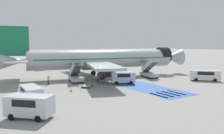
{
  "coord_description": "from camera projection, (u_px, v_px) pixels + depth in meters",
  "views": [
    {
      "loc": [
        -23.6,
        -42.15,
        7.14
      ],
      "look_at": [
        1.54,
        -1.17,
        2.27
      ],
      "focal_mm": 35.0,
      "sensor_mm": 36.0,
      "label": 1
    }
  ],
  "objects": [
    {
      "name": "ground_plane",
      "position": [
        103.0,
        77.0,
        48.74
      ],
      "size": [
        600.0,
        600.0,
        0.0
      ],
      "primitive_type": "plane",
      "color": "gray"
    },
    {
      "name": "apron_leadline_yellow",
      "position": [
        104.0,
        77.0,
        49.05
      ],
      "size": [
        75.2,
        14.11,
        0.01
      ],
      "primitive_type": "cube",
      "rotation": [
        0.0,
        0.0,
        -1.75
      ],
      "color": "gold",
      "rests_on": "ground_plane"
    },
    {
      "name": "apron_stand_patch_blue",
      "position": [
        152.0,
        89.0,
        35.63
      ],
      "size": [
        6.16,
        13.79,
        0.01
      ],
      "primitive_type": "cube",
      "color": "#2856A8",
      "rests_on": "ground_plane"
    },
    {
      "name": "apron_walkway_bar_0",
      "position": [
        159.0,
        96.0,
        30.89
      ],
      "size": [
        0.44,
        3.6,
        0.01
      ],
      "primitive_type": "cube",
      "color": "silver",
      "rests_on": "ground_plane"
    },
    {
      "name": "apron_walkway_bar_1",
      "position": [
        165.0,
        95.0,
        31.51
      ],
      "size": [
        0.44,
        3.6,
        0.01
      ],
      "primitive_type": "cube",
      "color": "silver",
      "rests_on": "ground_plane"
    },
    {
      "name": "apron_walkway_bar_2",
      "position": [
        171.0,
        94.0,
        32.14
      ],
      "size": [
        0.44,
        3.6,
        0.01
      ],
      "primitive_type": "cube",
      "color": "silver",
      "rests_on": "ground_plane"
    },
    {
      "name": "apron_walkway_bar_3",
      "position": [
        176.0,
        93.0,
        32.76
      ],
      "size": [
        0.44,
        3.6,
        0.01
      ],
      "primitive_type": "cube",
      "color": "silver",
      "rests_on": "ground_plane"
    },
    {
      "name": "airliner",
      "position": [
        102.0,
        59.0,
        48.44
      ],
      "size": [
        43.01,
        31.6,
        10.73
      ],
      "rotation": [
        0.0,
        0.0,
        -1.75
      ],
      "color": "#B7BCC4",
      "rests_on": "ground_plane"
    },
    {
      "name": "boarding_stairs_forward",
      "position": [
        149.0,
        73.0,
        47.87
      ],
      "size": [
        3.04,
        5.49,
        4.33
      ],
      "rotation": [
        0.0,
        0.0,
        -0.18
      ],
      "color": "#ADB2BA",
      "rests_on": "ground_plane"
    },
    {
      "name": "boarding_stairs_aft",
      "position": [
        76.0,
        77.0,
        42.08
      ],
      "size": [
        3.04,
        5.49,
        4.22
      ],
      "rotation": [
        0.0,
        0.0,
        -0.18
      ],
      "color": "#ADB2BA",
      "rests_on": "ground_plane"
    },
    {
      "name": "fuel_tanker",
      "position": [
        38.0,
        63.0,
        64.67
      ],
      "size": [
        3.48,
        9.39,
        3.33
      ],
      "rotation": [
        0.0,
        0.0,
        0.11
      ],
      "color": "#38383D",
      "rests_on": "ground_plane"
    },
    {
      "name": "service_van_0",
      "position": [
        31.0,
        92.0,
        28.33
      ],
      "size": [
        2.13,
        5.12,
        1.79
      ],
      "rotation": [
        0.0,
        0.0,
        3.17
      ],
      "color": "silver",
      "rests_on": "ground_plane"
    },
    {
      "name": "service_van_1",
      "position": [
        205.0,
        75.0,
        43.55
      ],
      "size": [
        5.2,
        5.22,
        2.08
      ],
      "rotation": [
        0.0,
        0.0,
        3.92
      ],
      "color": "silver",
      "rests_on": "ground_plane"
    },
    {
      "name": "service_van_2",
      "position": [
        30.0,
        105.0,
        21.3
      ],
      "size": [
        4.68,
        4.51,
        2.24
      ],
      "rotation": [
        0.0,
        0.0,
        0.84
      ],
      "color": "silver",
      "rests_on": "ground_plane"
    },
    {
      "name": "service_van_3",
      "position": [
        123.0,
        77.0,
        40.34
      ],
      "size": [
        4.74,
        3.63,
        2.15
      ],
      "rotation": [
        0.0,
        0.0,
        4.28
      ],
      "color": "silver",
      "rests_on": "ground_plane"
    },
    {
      "name": "baggage_cart",
      "position": [
        87.0,
        86.0,
        37.13
      ],
      "size": [
        2.86,
        2.93,
        0.87
      ],
      "rotation": [
        0.0,
        0.0,
        2.4
      ],
      "color": "gray",
      "rests_on": "ground_plane"
    },
    {
      "name": "ground_crew_0",
      "position": [
        48.0,
        79.0,
        39.44
      ],
      "size": [
        0.48,
        0.45,
        1.69
      ],
      "rotation": [
        0.0,
        0.0,
        5.62
      ],
      "color": "#2D2D33",
      "rests_on": "ground_plane"
    },
    {
      "name": "ground_crew_1",
      "position": [
        106.0,
        74.0,
        45.89
      ],
      "size": [
        0.41,
        0.49,
        1.68
      ],
      "rotation": [
        0.0,
        0.0,
        4.2
      ],
      "color": "#2D2D33",
      "rests_on": "ground_plane"
    },
    {
      "name": "ground_crew_2",
      "position": [
        119.0,
        74.0,
        46.32
      ],
      "size": [
        0.48,
        0.34,
        1.67
      ],
      "rotation": [
        0.0,
        0.0,
        3.43
      ],
      "color": "#2D2D33",
      "rests_on": "ground_plane"
    },
    {
      "name": "ground_crew_3",
      "position": [
        98.0,
        77.0,
        41.88
      ],
      "size": [
        0.48,
        0.35,
        1.83
      ],
      "rotation": [
        0.0,
        0.0,
        5.97
      ],
      "color": "#2D2D33",
      "rests_on": "ground_plane"
    },
    {
      "name": "traffic_cone_0",
      "position": [
        71.0,
        90.0,
        33.51
      ],
      "size": [
        0.42,
        0.42,
        0.47
      ],
      "color": "orange",
      "rests_on": "ground_plane"
    }
  ]
}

